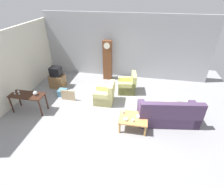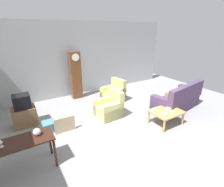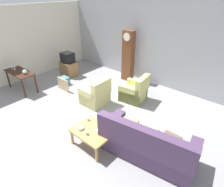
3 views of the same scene
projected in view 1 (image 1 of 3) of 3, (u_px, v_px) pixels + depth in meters
ground_plane at (112, 116)px, 6.70m from camera, size 10.40×10.40×0.00m
garage_door_wall at (125, 47)px, 8.86m from camera, size 8.40×0.16×3.20m
pegboard_wall_left at (10, 69)px, 6.92m from camera, size 0.12×6.40×2.88m
couch_floral at (168, 115)px, 6.20m from camera, size 2.21×1.18×1.04m
armchair_olive_near at (105, 96)px, 7.33m from camera, size 0.80×0.78×0.92m
armchair_olive_far at (128, 86)px, 8.07m from camera, size 0.89×0.86×0.92m
coffee_table_wood at (133, 119)px, 5.95m from camera, size 0.96×0.76×0.45m
console_table_dark at (27, 97)px, 6.66m from camera, size 1.30×0.56×0.74m
grandfather_clock at (108, 60)px, 8.87m from camera, size 0.44×0.30×2.02m
tv_stand_cabinet at (58, 81)px, 8.48m from camera, size 0.68×0.52×0.60m
tv_crt at (56, 71)px, 8.21m from camera, size 0.48×0.44×0.42m
framed_picture_leaning at (68, 95)px, 7.51m from camera, size 0.60×0.05×0.47m
storage_box_blue at (63, 93)px, 7.87m from camera, size 0.36×0.37×0.29m
glass_dome_cloche at (35, 93)px, 6.55m from camera, size 0.16×0.16×0.16m
cup_white_porcelain at (133, 120)px, 5.73m from camera, size 0.08×0.08×0.09m
cup_blue_rimmed at (123, 112)px, 6.10m from camera, size 0.08×0.08×0.09m
bowl_white_stacked at (138, 117)px, 5.93m from camera, size 0.15×0.15×0.05m
bowl_shallow_green at (125, 119)px, 5.80m from camera, size 0.16×0.16×0.06m
wine_glass_tall at (14, 91)px, 6.58m from camera, size 0.07×0.07×0.18m
wine_glass_mid at (18, 91)px, 6.57m from camera, size 0.08×0.08×0.19m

